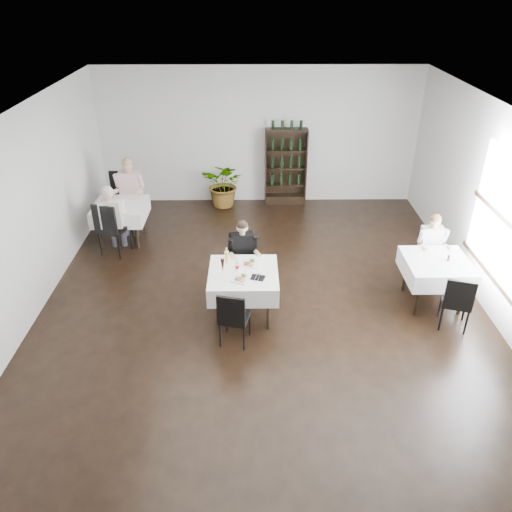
{
  "coord_description": "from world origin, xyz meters",
  "views": [
    {
      "loc": [
        -0.18,
        -6.32,
        4.63
      ],
      "look_at": [
        -0.11,
        0.2,
        0.92
      ],
      "focal_mm": 35.0,
      "sensor_mm": 36.0,
      "label": 1
    }
  ],
  "objects_px": {
    "wine_shelf": "(286,168)",
    "diner_main": "(243,252)",
    "potted_tree": "(225,184)",
    "main_table": "(243,280)"
  },
  "relations": [
    {
      "from": "diner_main",
      "to": "potted_tree",
      "type": "bearing_deg",
      "value": 97.39
    },
    {
      "from": "wine_shelf",
      "to": "diner_main",
      "type": "height_order",
      "value": "wine_shelf"
    },
    {
      "from": "diner_main",
      "to": "main_table",
      "type": "bearing_deg",
      "value": -89.31
    },
    {
      "from": "main_table",
      "to": "diner_main",
      "type": "bearing_deg",
      "value": 90.69
    },
    {
      "from": "diner_main",
      "to": "wine_shelf",
      "type": "bearing_deg",
      "value": 75.96
    },
    {
      "from": "wine_shelf",
      "to": "potted_tree",
      "type": "bearing_deg",
      "value": -174.01
    },
    {
      "from": "wine_shelf",
      "to": "diner_main",
      "type": "distance_m",
      "value": 3.75
    },
    {
      "from": "potted_tree",
      "to": "wine_shelf",
      "type": "bearing_deg",
      "value": 5.99
    },
    {
      "from": "main_table",
      "to": "potted_tree",
      "type": "distance_m",
      "value": 4.2
    },
    {
      "from": "main_table",
      "to": "diner_main",
      "type": "distance_m",
      "value": 0.69
    }
  ]
}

